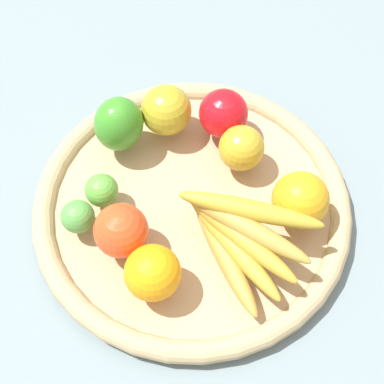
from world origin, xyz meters
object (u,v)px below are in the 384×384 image
(apple_2, at_px, (166,110))
(bell_pepper, at_px, (119,124))
(lime_0, at_px, (102,190))
(apple_0, at_px, (121,231))
(apple_3, at_px, (241,148))
(lime_1, at_px, (78,217))
(banana_bunch, at_px, (238,234))
(orange_1, at_px, (153,273))
(apple_1, at_px, (223,113))
(orange_0, at_px, (300,200))

(apple_2, distance_m, bell_pepper, 0.07)
(lime_0, height_order, apple_0, apple_0)
(apple_3, bearing_deg, lime_1, 145.61)
(apple_0, bearing_deg, banana_bunch, -61.96)
(lime_1, relative_size, bell_pepper, 0.54)
(orange_1, bearing_deg, apple_1, 9.67)
(lime_1, bearing_deg, apple_1, -20.01)
(apple_3, height_order, lime_1, apple_3)
(orange_1, bearing_deg, orange_0, -31.40)
(banana_bunch, bearing_deg, lime_0, 98.03)
(apple_1, relative_size, bell_pepper, 0.85)
(apple_0, bearing_deg, apple_2, 15.13)
(lime_0, distance_m, orange_1, 0.15)
(apple_1, xyz_separation_m, orange_1, (-0.26, -0.04, -0.00))
(bell_pepper, bearing_deg, apple_1, 134.66)
(orange_1, distance_m, apple_0, 0.07)
(lime_0, bearing_deg, lime_1, 175.32)
(banana_bunch, xyz_separation_m, apple_1, (0.16, 0.11, -0.00))
(apple_3, distance_m, lime_1, 0.24)
(lime_1, bearing_deg, apple_0, -84.47)
(apple_2, height_order, apple_1, apple_2)
(apple_1, xyz_separation_m, orange_0, (-0.08, -0.16, 0.00))
(banana_bunch, height_order, orange_0, orange_0)
(apple_3, xyz_separation_m, apple_2, (0.00, 0.12, 0.00))
(apple_3, relative_size, apple_2, 0.87)
(lime_1, distance_m, orange_1, 0.13)
(apple_1, bearing_deg, bell_pepper, 129.50)
(orange_0, bearing_deg, apple_0, 131.13)
(apple_3, bearing_deg, orange_0, -109.84)
(apple_3, distance_m, bell_pepper, 0.18)
(apple_2, xyz_separation_m, orange_1, (-0.22, -0.12, -0.00))
(apple_1, bearing_deg, lime_0, 156.40)
(banana_bunch, xyz_separation_m, lime_0, (-0.03, 0.19, -0.01))
(apple_3, height_order, orange_0, orange_0)
(banana_bunch, relative_size, bell_pepper, 2.24)
(lime_0, distance_m, orange_0, 0.27)
(apple_3, distance_m, banana_bunch, 0.14)
(lime_0, height_order, lime_1, same)
(apple_2, bearing_deg, apple_0, -164.87)
(apple_2, relative_size, orange_1, 1.04)
(lime_0, xyz_separation_m, lime_1, (-0.05, 0.00, -0.00))
(orange_1, bearing_deg, banana_bunch, -33.69)
(apple_0, bearing_deg, orange_0, -48.87)
(orange_1, bearing_deg, apple_2, 27.85)
(apple_1, xyz_separation_m, apple_0, (-0.23, 0.02, -0.00))
(apple_1, bearing_deg, orange_0, -116.22)
(apple_1, relative_size, orange_0, 0.95)
(bell_pepper, xyz_separation_m, orange_1, (-0.17, -0.16, -0.01))
(lime_1, xyz_separation_m, apple_1, (0.24, -0.09, 0.01))
(lime_1, bearing_deg, bell_pepper, 11.49)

